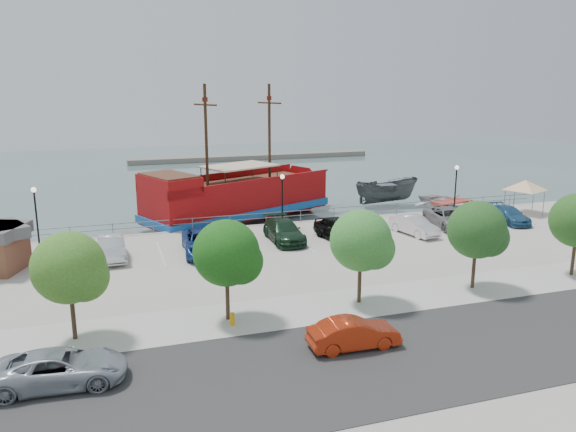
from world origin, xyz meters
name	(u,v)px	position (x,y,z in m)	size (l,w,h in m)	color
ground	(310,263)	(0.00, 0.00, -1.00)	(160.00, 160.00, 0.00)	#4A6763
land_slab	(518,428)	(0.00, -21.00, -0.60)	(100.00, 58.00, 1.20)	#B4AB9C
street	(439,350)	(0.00, -16.00, 0.01)	(100.00, 8.00, 0.04)	#353535
sidewalk	(376,300)	(0.00, -10.00, 0.01)	(100.00, 4.00, 0.05)	beige
seawall_railing	(278,217)	(0.00, 7.80, 0.53)	(50.00, 0.06, 1.00)	slate
far_shore	(252,157)	(10.00, 55.00, -0.60)	(40.00, 3.00, 0.80)	gray
pirate_ship	(251,196)	(-0.63, 14.18, 1.14)	(20.41, 13.01, 12.78)	#980A0C
patrol_boat	(386,194)	(13.88, 15.16, 0.30)	(2.53, 6.71, 2.60)	#4A4F51
speedboat	(452,206)	(18.40, 10.35, -0.26)	(5.09, 7.12, 1.48)	silver
dock_west	(87,244)	(-14.96, 9.20, -0.78)	(7.82, 2.23, 0.45)	slate
dock_mid	(363,221)	(8.46, 9.20, -0.79)	(7.32, 2.09, 0.42)	slate
dock_east	(424,216)	(14.70, 9.20, -0.80)	(6.93, 1.98, 0.40)	gray
canopy_tent	(526,180)	(21.93, 4.73, 2.96)	(5.31, 5.31, 3.40)	slate
street_van	(60,368)	(-15.34, -14.00, 0.69)	(2.29, 4.96, 1.38)	#969FA9
street_sedan	(354,334)	(-3.44, -14.63, 0.66)	(1.40, 4.03, 1.33)	#B22A0F
fire_hydrant	(232,319)	(-7.96, -10.80, 0.38)	(0.24, 0.24, 0.70)	orange
lamp_post_left	(35,206)	(-18.00, 6.50, 2.94)	(0.36, 0.36, 4.28)	black
lamp_post_mid	(282,191)	(0.00, 6.50, 2.94)	(0.36, 0.36, 4.28)	black
lamp_post_right	(456,181)	(16.00, 6.50, 2.94)	(0.36, 0.36, 4.28)	black
tree_b	(72,270)	(-14.85, -10.07, 3.30)	(3.30, 3.20, 5.00)	#473321
tree_c	(230,255)	(-7.85, -10.07, 3.30)	(3.30, 3.20, 5.00)	#473321
tree_d	(364,242)	(-0.85, -10.07, 3.30)	(3.30, 3.20, 5.00)	#473321
tree_e	(480,232)	(6.15, -10.07, 3.30)	(3.30, 3.20, 5.00)	#473321
parked_car_a	(65,249)	(-16.04, 2.69, 0.74)	(1.74, 4.33, 1.48)	maroon
parked_car_b	(112,248)	(-13.17, 1.92, 0.75)	(1.60, 4.58, 1.51)	silver
parked_car_c	(203,242)	(-7.24, 1.29, 0.79)	(2.62, 5.68, 1.58)	navy
parked_car_d	(284,231)	(-1.13, 2.55, 0.78)	(2.18, 5.35, 1.55)	#173420
parked_car_e	(339,229)	(2.78, 1.53, 0.84)	(1.98, 4.91, 1.67)	black
parked_car_f	(414,225)	(8.88, 1.23, 0.72)	(1.52, 4.36, 1.44)	silver
parked_car_g	(450,218)	(12.71, 2.32, 0.76)	(2.53, 5.48, 1.52)	gray
parked_car_h	(509,215)	(18.25, 2.14, 0.67)	(1.88, 4.61, 1.34)	#25557E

